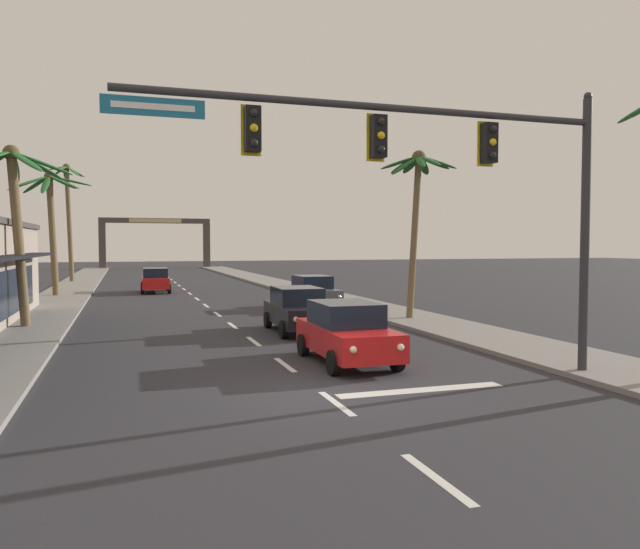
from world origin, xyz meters
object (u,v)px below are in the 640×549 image
at_px(sedan_lead_at_stop_bar, 347,332).
at_px(sedan_oncoming_far, 155,280).
at_px(sedan_parked_nearest_kerb, 313,292).
at_px(town_gateway_arch, 156,236).
at_px(traffic_signal_mast, 449,165).
at_px(palm_right_second, 417,189).
at_px(palm_left_second, 15,197).
at_px(sedan_third_in_queue, 298,309).
at_px(palm_left_farthest, 68,204).
at_px(palm_left_third, 51,207).

distance_m(sedan_lead_at_stop_bar, sedan_oncoming_far, 27.59).
distance_m(sedan_oncoming_far, sedan_parked_nearest_kerb, 15.03).
bearing_deg(town_gateway_arch, sedan_parked_nearest_kerb, -84.95).
xyz_separation_m(traffic_signal_mast, palm_right_second, (4.89, 11.26, 0.58)).
bearing_deg(palm_left_second, sedan_lead_at_stop_bar, -45.59).
bearing_deg(sedan_third_in_queue, palm_right_second, 17.12).
bearing_deg(palm_left_farthest, traffic_signal_mast, -75.18).
distance_m(traffic_signal_mast, palm_right_second, 12.29).
distance_m(sedan_lead_at_stop_bar, palm_left_third, 27.61).
bearing_deg(sedan_parked_nearest_kerb, palm_left_farthest, 117.54).
bearing_deg(palm_right_second, sedan_third_in_queue, -162.88).
bearing_deg(sedan_lead_at_stop_bar, town_gateway_arch, 91.36).
relative_size(sedan_third_in_queue, town_gateway_arch, 0.30).
xyz_separation_m(traffic_signal_mast, town_gateway_arch, (-2.95, 75.02, -0.60)).
bearing_deg(town_gateway_arch, sedan_oncoming_far, -92.77).
relative_size(sedan_lead_at_stop_bar, sedan_parked_nearest_kerb, 1.00).
relative_size(palm_left_second, palm_left_farthest, 0.69).
xyz_separation_m(sedan_third_in_queue, sedan_oncoming_far, (-4.16, 21.19, 0.00)).
distance_m(palm_right_second, town_gateway_arch, 64.25).
bearing_deg(sedan_parked_nearest_kerb, traffic_signal_mast, -96.96).
distance_m(sedan_parked_nearest_kerb, palm_left_farthest, 30.26).
xyz_separation_m(palm_left_second, palm_left_farthest, (-0.57, 30.49, 1.62)).
xyz_separation_m(sedan_parked_nearest_kerb, palm_left_second, (-13.16, -4.17, 4.24)).
distance_m(traffic_signal_mast, sedan_lead_at_stop_bar, 5.54).
height_order(palm_left_farthest, town_gateway_arch, palm_left_farthest).
height_order(sedan_third_in_queue, town_gateway_arch, town_gateway_arch).
relative_size(palm_right_second, town_gateway_arch, 0.49).
relative_size(traffic_signal_mast, sedan_third_in_queue, 2.54).
bearing_deg(sedan_oncoming_far, palm_right_second, -62.76).
bearing_deg(traffic_signal_mast, sedan_lead_at_stop_bar, 110.53).
bearing_deg(sedan_lead_at_stop_bar, palm_right_second, 52.26).
bearing_deg(traffic_signal_mast, palm_left_third, 111.72).
xyz_separation_m(sedan_third_in_queue, sedan_parked_nearest_kerb, (3.07, 8.01, 0.00)).
distance_m(sedan_third_in_queue, sedan_parked_nearest_kerb, 8.58).
distance_m(sedan_parked_nearest_kerb, town_gateway_arch, 57.88).
xyz_separation_m(sedan_lead_at_stop_bar, town_gateway_arch, (-1.70, 71.68, 3.64)).
bearing_deg(palm_left_farthest, palm_left_third, -89.21).
xyz_separation_m(palm_left_farthest, town_gateway_arch, (8.64, 31.21, -2.23)).
distance_m(sedan_third_in_queue, palm_left_third, 22.29).
height_order(sedan_parked_nearest_kerb, town_gateway_arch, town_gateway_arch).
distance_m(sedan_oncoming_far, palm_left_second, 18.81).
bearing_deg(town_gateway_arch, palm_left_third, -100.29).
relative_size(sedan_parked_nearest_kerb, palm_right_second, 0.61).
bearing_deg(sedan_third_in_queue, sedan_oncoming_far, 101.12).
bearing_deg(sedan_parked_nearest_kerb, palm_left_second, -162.42).
distance_m(sedan_lead_at_stop_bar, town_gateway_arch, 71.80).
height_order(sedan_lead_at_stop_bar, sedan_oncoming_far, same).
height_order(sedan_lead_at_stop_bar, town_gateway_arch, town_gateway_arch).
relative_size(traffic_signal_mast, sedan_oncoming_far, 2.54).
bearing_deg(sedan_parked_nearest_kerb, palm_left_third, 140.61).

